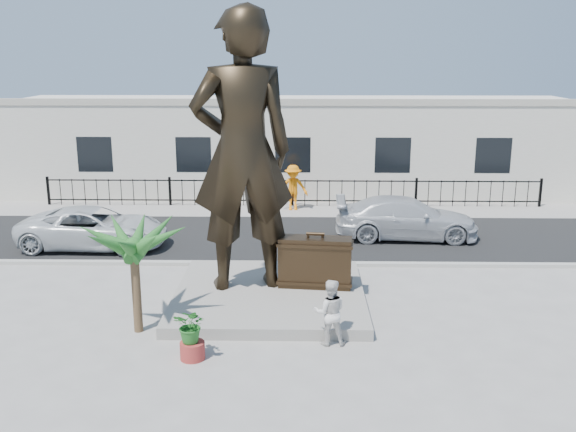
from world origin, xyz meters
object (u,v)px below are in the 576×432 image
tourist (330,312)px  statue (242,152)px  suitcase (315,262)px  car_white (93,228)px

tourist → statue: bearing=-55.4°
statue → tourist: (2.27, -3.11, -3.30)m
statue → suitcase: (1.99, -0.06, -3.09)m
tourist → car_white: (-7.97, 7.58, -0.08)m
suitcase → tourist: size_ratio=1.26×
suitcase → car_white: suitcase is taller
statue → suitcase: size_ratio=3.77×
car_white → suitcase: bearing=-118.7°
tourist → car_white: bearing=-45.1°
statue → suitcase: bearing=164.7°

